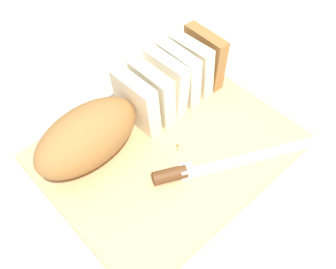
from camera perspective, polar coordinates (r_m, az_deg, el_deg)
ground_plane at (r=0.67m, az=0.00°, el=-2.77°), size 3.00×3.00×0.00m
cutting_board at (r=0.66m, az=0.00°, el=-2.22°), size 0.41×0.33×0.02m
bread_loaf at (r=0.64m, az=-6.01°, el=3.71°), size 0.38×0.12×0.10m
bread_knife at (r=0.62m, az=4.22°, el=-5.11°), size 0.27×0.14×0.02m
crumb_near_knife at (r=0.65m, az=1.40°, el=-2.17°), size 0.00×0.00×0.00m
crumb_near_loaf at (r=0.65m, az=1.46°, el=-1.54°), size 0.01×0.01×0.01m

